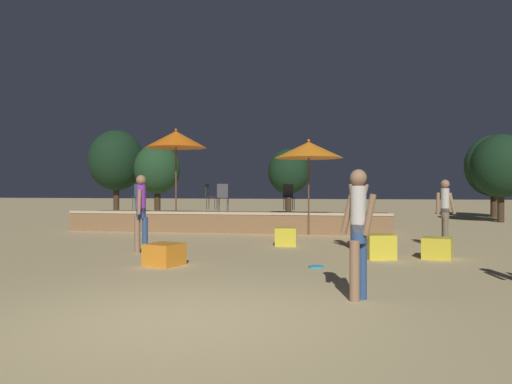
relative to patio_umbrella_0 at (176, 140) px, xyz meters
name	(u,v)px	position (x,y,z in m)	size (l,w,h in m)	color
ground_plane	(179,321)	(3.69, -10.47, -3.04)	(120.00, 120.00, 0.00)	tan
wooden_deck	(230,221)	(1.62, 0.94, -2.74)	(10.59, 2.35, 0.68)	olive
patio_umbrella_0	(176,140)	(0.00, 0.00, 0.00)	(2.00, 2.00, 3.40)	brown
patio_umbrella_1	(309,150)	(4.37, -0.24, -0.42)	(2.11, 2.11, 2.95)	brown
cube_seat_0	(437,248)	(7.34, -4.94, -2.82)	(0.70, 0.70, 0.43)	yellow
cube_seat_1	(378,246)	(6.15, -5.14, -2.79)	(0.71, 0.71, 0.50)	yellow
cube_seat_2	(286,237)	(4.01, -3.24, -2.81)	(0.57, 0.57, 0.45)	yellow
cube_seat_3	(164,254)	(2.14, -6.78, -2.84)	(0.76, 0.76, 0.41)	orange
person_0	(358,205)	(5.76, -3.94, -1.98)	(0.50, 0.43, 1.88)	#997051
person_2	(445,212)	(7.83, -3.10, -2.16)	(0.46, 0.29, 1.65)	#72664C
person_3	(141,210)	(0.99, -5.17, -2.09)	(0.30, 0.54, 1.74)	#2D4C7F
person_4	(358,230)	(5.64, -9.10, -2.13)	(0.48, 0.37, 1.69)	#2D4C7F
bistro_chair_0	(139,194)	(-1.65, 0.83, -1.81)	(0.40, 0.41, 0.90)	#1E4C47
bistro_chair_1	(209,194)	(0.71, 1.55, -1.81)	(0.40, 0.40, 0.90)	#2D3338
bistro_chair_2	(223,195)	(1.52, 0.26, -1.81)	(0.40, 0.40, 0.90)	#47474C
bistro_chair_3	(288,194)	(3.56, 1.41, -1.81)	(0.43, 0.43, 0.90)	#2D3338
frisbee_disc	(316,267)	(4.95, -6.57, -3.02)	(0.28, 0.28, 0.03)	#33B2D8
background_tree_0	(116,161)	(-5.46, 6.97, -0.27)	(2.65, 2.65, 4.24)	#3D2B1C
background_tree_1	(289,172)	(2.54, 10.55, -0.74)	(2.18, 2.18, 3.51)	#3D2B1C
background_tree_2	(501,166)	(11.93, 6.78, -0.67)	(2.44, 2.44, 3.72)	#3D2B1C
background_tree_3	(494,166)	(12.62, 10.32, -0.52)	(2.72, 2.72, 4.03)	#3D2B1C
background_tree_4	(157,169)	(-2.89, 5.74, -0.74)	(2.07, 2.07, 3.46)	#3D2B1C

